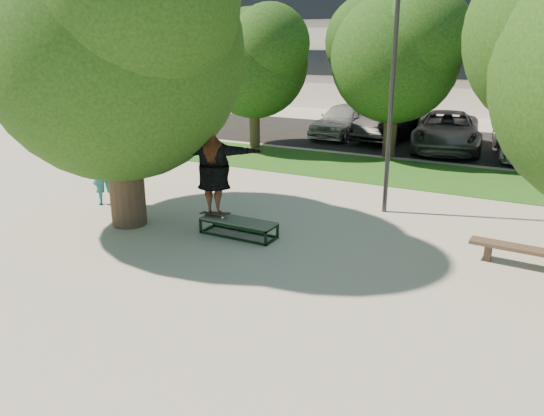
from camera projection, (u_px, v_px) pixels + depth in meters
The scene contains 15 objects.
ground at pixel (256, 273), 10.31m from camera, with size 120.00×120.00×0.00m, color #ABA69D.
grass_strip at pixel (424, 175), 17.80m from camera, with size 30.00×4.00×0.02m, color #1A4714.
asphalt_strip at pixel (437, 142), 23.70m from camera, with size 40.00×8.00×0.01m, color black.
tree_left at pixel (114, 36), 11.87m from camera, with size 6.96×5.95×7.12m.
bg_tree_left at pixel (253, 57), 21.47m from camera, with size 5.28×4.51×5.77m.
bg_tree_mid at pixel (394, 50), 19.71m from camera, with size 5.76×4.92×6.24m.
lamppost at pixel (392, 90), 13.10m from camera, with size 0.25×0.15×6.11m.
grind_box at pixel (239, 228), 12.23m from camera, with size 1.80×0.60×0.38m.
skater_rig at pixel (214, 173), 12.16m from camera, with size 2.42×1.51×1.99m.
bystander at pixel (104, 172), 14.39m from camera, with size 0.67×0.44×1.83m, color #1B6A65.
bench at pixel (544, 254), 10.28m from camera, with size 2.76×0.51×0.42m.
car_silver_a at pixel (345, 120), 24.88m from camera, with size 1.89×4.70×1.60m, color #B4B5B9.
car_dark at pixel (392, 122), 24.04m from camera, with size 1.73×4.97×1.64m, color black.
car_grey at pixel (446, 131), 21.88m from camera, with size 2.60×5.64×1.57m, color #5B5C60.
car_silver_b at pixel (525, 136), 20.74m from camera, with size 2.15×5.28×1.53m, color #A3A3A8.
Camera 1 is at (4.81, -8.16, 4.29)m, focal length 35.00 mm.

